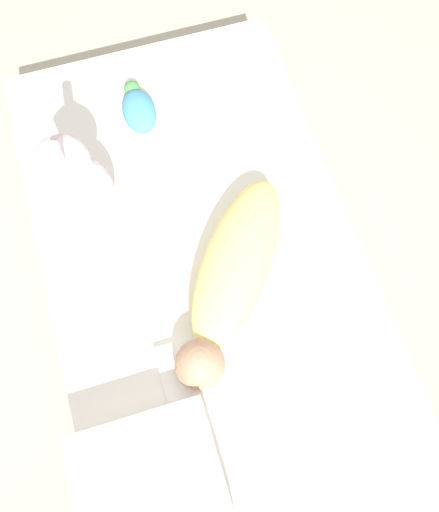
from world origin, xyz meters
TOP-DOWN VIEW (x-y plane):
  - ground_plane at (0.00, 0.00)m, footprint 12.00×12.00m
  - bed_mattress at (0.00, 0.00)m, footprint 1.52×0.86m
  - burp_cloth at (-0.31, 0.11)m, footprint 0.20×0.16m
  - swaddled_baby at (-0.10, -0.05)m, footprint 0.55×0.46m
  - pillow at (-0.53, 0.28)m, footprint 0.31×0.33m
  - bunny_plush at (0.24, 0.28)m, footprint 0.20×0.20m
  - turtle_plush at (0.50, 0.05)m, footprint 0.19×0.10m

SIDE VIEW (x-z plane):
  - ground_plane at x=0.00m, z-range 0.00..0.00m
  - bed_mattress at x=0.00m, z-range 0.00..0.22m
  - burp_cloth at x=-0.31m, z-range 0.22..0.24m
  - turtle_plush at x=0.50m, z-range 0.22..0.30m
  - pillow at x=-0.53m, z-range 0.22..0.33m
  - swaddled_baby at x=-0.10m, z-range 0.22..0.35m
  - bunny_plush at x=0.24m, z-range 0.18..0.55m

